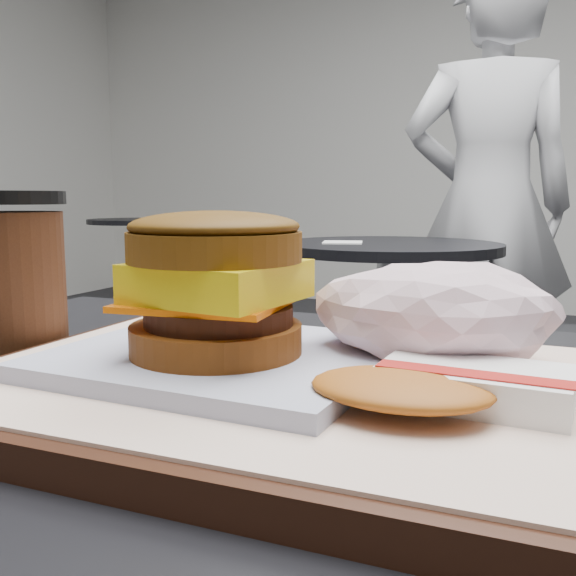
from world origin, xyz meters
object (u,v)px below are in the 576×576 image
at_px(serving_tray, 287,389).
at_px(coffee_cup, 12,278).
at_px(crumpled_wrapper, 435,313).
at_px(neighbor_table, 387,306).
at_px(hash_brown, 442,386).
at_px(patron, 488,205).
at_px(breakfast_sandwich, 219,302).

distance_m(serving_tray, coffee_cup, 0.24).
bearing_deg(serving_tray, crumpled_wrapper, 34.04).
bearing_deg(neighbor_table, coffee_cup, -86.05).
relative_size(serving_tray, hash_brown, 3.16).
distance_m(neighbor_table, patron, 0.68).
relative_size(breakfast_sandwich, crumpled_wrapper, 1.39).
xyz_separation_m(serving_tray, coffee_cup, (-0.23, 0.02, 0.05)).
bearing_deg(breakfast_sandwich, hash_brown, -9.42).
distance_m(hash_brown, crumpled_wrapper, 0.08).
distance_m(hash_brown, patron, 2.23).
bearing_deg(coffee_cup, crumpled_wrapper, 5.10).
distance_m(coffee_cup, patron, 2.17).
xyz_separation_m(crumpled_wrapper, neighbor_table, (-0.42, 1.59, -0.27)).
bearing_deg(serving_tray, neighbor_table, 101.80).
relative_size(coffee_cup, neighbor_table, 0.17).
bearing_deg(crumpled_wrapper, neighbor_table, 104.71).
xyz_separation_m(hash_brown, patron, (-0.19, 2.22, 0.06)).
bearing_deg(hash_brown, breakfast_sandwich, 170.58).
bearing_deg(patron, neighbor_table, 53.18).
height_order(breakfast_sandwich, coffee_cup, coffee_cup).
distance_m(serving_tray, neighbor_table, 1.69).
relative_size(crumpled_wrapper, neighbor_table, 0.19).
height_order(crumpled_wrapper, coffee_cup, coffee_cup).
xyz_separation_m(serving_tray, hash_brown, (0.09, -0.03, 0.02)).
relative_size(neighbor_table, patron, 0.44).
height_order(neighbor_table, patron, patron).
height_order(crumpled_wrapper, patron, patron).
bearing_deg(serving_tray, patron, 92.63).
bearing_deg(crumpled_wrapper, serving_tray, -145.96).
relative_size(breakfast_sandwich, patron, 0.11).
relative_size(serving_tray, neighbor_table, 0.51).
bearing_deg(patron, serving_tray, 79.34).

